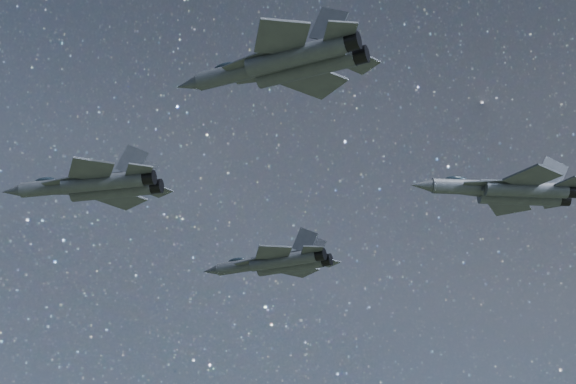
{
  "coord_description": "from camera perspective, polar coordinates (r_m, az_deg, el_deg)",
  "views": [
    {
      "loc": [
        0.8,
        -78.4,
        123.13
      ],
      "look_at": [
        -2.93,
        0.13,
        159.26
      ],
      "focal_mm": 50.0,
      "sensor_mm": 36.0,
      "label": 1
    }
  ],
  "objects": [
    {
      "name": "jet_lead",
      "position": [
        84.3,
        -13.58,
        0.48
      ],
      "size": [
        18.37,
        12.71,
        4.61
      ],
      "rotation": [
        0.0,
        0.0,
        -0.17
      ],
      "color": "#373C45"
    },
    {
      "name": "jet_left",
      "position": [
        103.83,
        -0.82,
        -5.03
      ],
      "size": [
        18.77,
        12.44,
        4.79
      ],
      "rotation": [
        0.0,
        0.0,
        -0.38
      ],
      "color": "#373C45"
    },
    {
      "name": "jet_slot",
      "position": [
        96.26,
        15.44,
        0.1
      ],
      "size": [
        20.22,
        14.08,
        5.09
      ],
      "rotation": [
        0.0,
        0.0,
        0.13
      ],
      "color": "#373C45"
    },
    {
      "name": "jet_right",
      "position": [
        69.02,
        -0.2,
        9.16
      ],
      "size": [
        18.44,
        12.25,
        4.69
      ],
      "rotation": [
        0.0,
        0.0,
        -0.36
      ],
      "color": "#373C45"
    }
  ]
}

